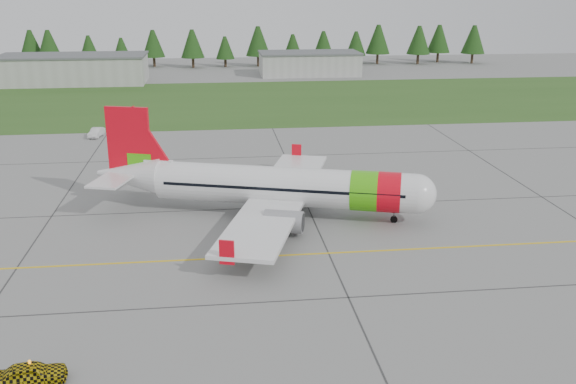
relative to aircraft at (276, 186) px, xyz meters
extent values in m
plane|color=gray|center=(-6.60, -17.81, -2.92)|extent=(320.00, 320.00, 0.00)
cylinder|color=silver|center=(0.77, -0.24, 0.04)|extent=(24.79, 10.94, 3.72)
sphere|color=silver|center=(12.61, -3.94, 0.04)|extent=(3.72, 3.72, 3.72)
cone|color=silver|center=(-14.25, 4.45, 0.37)|extent=(7.48, 5.54, 3.72)
cube|color=black|center=(12.88, -4.02, 0.37)|extent=(2.20, 2.82, 0.53)
cylinder|color=#46B90D|center=(8.06, -2.51, 0.04)|extent=(3.50, 4.37, 3.80)
cylinder|color=red|center=(10.24, -3.20, 0.04)|extent=(3.14, 4.25, 3.80)
cube|color=silver|center=(0.32, -0.10, -1.01)|extent=(14.10, 30.70, 0.34)
cube|color=red|center=(3.93, 14.66, -0.48)|extent=(1.14, 0.50, 1.91)
cube|color=red|center=(-5.11, -14.29, -0.48)|extent=(1.14, 0.50, 1.91)
cylinder|color=gray|center=(3.25, 4.48, -1.53)|extent=(3.88, 2.94, 2.00)
cylinder|color=gray|center=(0.12, -5.53, -1.53)|extent=(3.88, 2.94, 2.00)
cube|color=red|center=(-14.07, 4.39, 3.57)|extent=(4.29, 1.64, 7.25)
cube|color=#46B90D|center=(-13.07, 4.08, 1.47)|extent=(2.49, 1.12, 2.29)
cube|color=silver|center=(-14.71, 4.59, 0.61)|extent=(6.18, 11.38, 0.21)
cylinder|color=slate|center=(10.79, -3.37, -2.25)|extent=(0.17, 0.17, 1.34)
cylinder|color=black|center=(10.79, -3.37, -2.59)|extent=(0.70, 0.45, 0.65)
cylinder|color=slate|center=(0.20, 2.73, -2.01)|extent=(0.21, 0.21, 1.81)
cylinder|color=black|center=(-0.16, 2.85, -2.42)|extent=(1.07, 0.71, 0.99)
cylinder|color=slate|center=(-1.39, -2.36, -2.01)|extent=(0.21, 0.21, 1.81)
cylinder|color=black|center=(-1.75, -2.25, -2.42)|extent=(1.07, 0.71, 0.99)
imported|color=gold|center=(-16.37, -25.94, -0.99)|extent=(1.55, 1.75, 3.85)
imported|color=silver|center=(-22.85, 36.55, -0.93)|extent=(1.61, 1.55, 3.98)
cube|color=#30561E|center=(-6.60, 64.19, -2.90)|extent=(320.00, 50.00, 0.03)
cube|color=gold|center=(-6.60, -9.81, -2.90)|extent=(120.00, 0.25, 0.02)
cube|color=#A8A8A3|center=(-36.60, 92.19, 0.08)|extent=(32.00, 14.00, 6.00)
cube|color=#A8A8A3|center=(18.40, 100.19, -0.32)|extent=(24.00, 12.00, 5.20)
camera|label=1|loc=(-5.78, -58.29, 18.41)|focal=40.00mm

